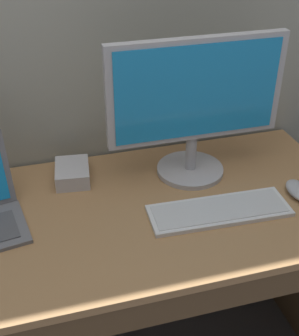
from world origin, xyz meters
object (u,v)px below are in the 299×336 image
wired_keyboard (219,211)px  computer_mouse (299,191)px  external_monitor (195,103)px  external_drive_box (72,173)px

wired_keyboard → computer_mouse: computer_mouse is taller
external_monitor → computer_mouse: bearing=-35.9°
computer_mouse → external_drive_box: bearing=159.6°
wired_keyboard → external_drive_box: (-0.40, 0.30, 0.02)m
wired_keyboard → computer_mouse: 0.28m
wired_keyboard → external_drive_box: bearing=143.4°
external_monitor → computer_mouse: (0.28, -0.21, -0.24)m
wired_keyboard → external_drive_box: 0.50m
external_monitor → external_drive_box: bearing=169.3°
external_monitor → external_drive_box: size_ratio=3.87×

